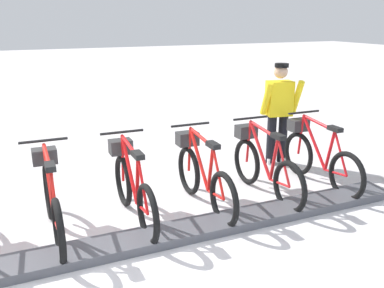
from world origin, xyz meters
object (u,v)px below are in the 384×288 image
at_px(bike_docked_1, 264,165).
at_px(worker_near_rack, 279,110).
at_px(bike_docked_0, 318,156).
at_px(bike_docked_2, 202,175).
at_px(bike_docked_3, 132,186).
at_px(bike_docked_4, 52,199).

height_order(bike_docked_1, worker_near_rack, worker_near_rack).
relative_size(bike_docked_0, bike_docked_1, 1.00).
bearing_deg(bike_docked_2, bike_docked_1, -90.00).
bearing_deg(bike_docked_3, bike_docked_1, -90.00).
relative_size(bike_docked_1, worker_near_rack, 1.04).
bearing_deg(worker_near_rack, bike_docked_4, 105.39).
height_order(bike_docked_2, bike_docked_4, same).
bearing_deg(bike_docked_1, bike_docked_4, 90.00).
xyz_separation_m(bike_docked_2, bike_docked_4, (0.00, 1.85, 0.00)).
distance_m(bike_docked_0, bike_docked_1, 0.92).
relative_size(bike_docked_2, bike_docked_4, 1.00).
distance_m(bike_docked_0, bike_docked_2, 1.85).
xyz_separation_m(bike_docked_3, worker_near_rack, (1.02, -2.78, 0.48)).
bearing_deg(bike_docked_4, bike_docked_0, -90.00).
bearing_deg(worker_near_rack, bike_docked_1, 137.64).
xyz_separation_m(bike_docked_1, bike_docked_2, (0.00, 0.92, 0.00)).
distance_m(bike_docked_1, worker_near_rack, 1.46).
bearing_deg(bike_docked_2, bike_docked_3, 90.00).
relative_size(bike_docked_1, bike_docked_4, 1.00).
xyz_separation_m(bike_docked_3, bike_docked_4, (0.00, 0.92, 0.00)).
bearing_deg(bike_docked_4, bike_docked_2, -90.00).
bearing_deg(bike_docked_3, bike_docked_2, -90.00).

